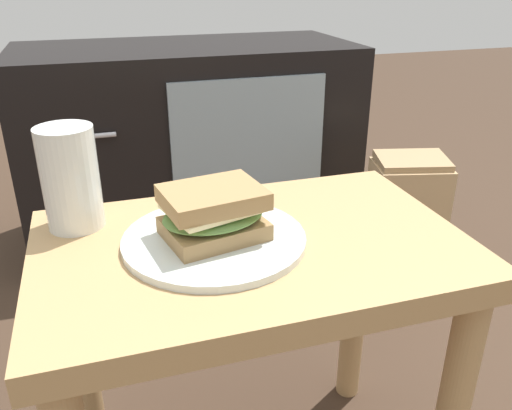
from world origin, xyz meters
TOP-DOWN VIEW (x-y plane):
  - side_table at (0.00, 0.00)m, footprint 0.56×0.36m
  - tv_cabinet at (0.09, 0.95)m, footprint 0.96×0.46m
  - plate at (-0.05, 0.01)m, footprint 0.24×0.24m
  - sandwich_front at (-0.05, 0.01)m, footprint 0.15×0.13m
  - beer_glass at (-0.22, 0.11)m, footprint 0.08×0.08m
  - paper_bag at (0.58, 0.50)m, footprint 0.21×0.18m

SIDE VIEW (x-z plane):
  - paper_bag at x=0.58m, z-range 0.00..0.34m
  - tv_cabinet at x=0.09m, z-range 0.00..0.58m
  - side_table at x=0.00m, z-range 0.14..0.60m
  - plate at x=-0.05m, z-range 0.46..0.47m
  - sandwich_front at x=-0.05m, z-range 0.47..0.54m
  - beer_glass at x=-0.22m, z-range 0.46..0.60m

